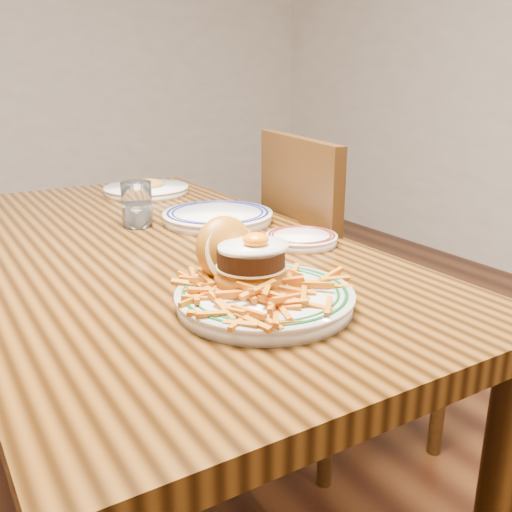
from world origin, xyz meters
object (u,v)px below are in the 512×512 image
chair_right (334,288)px  table (151,277)px  main_plate (258,283)px  side_plate (302,238)px

chair_right → table: bearing=9.3°
main_plate → side_plate: main_plate is taller
side_plate → chair_right: bearing=47.4°
chair_right → main_plate: chair_right is taller
chair_right → main_plate: 0.76m
table → main_plate: bearing=-87.4°
chair_right → side_plate: bearing=45.6°
chair_right → main_plate: bearing=49.3°
table → side_plate: side_plate is taller
table → side_plate: (0.30, -0.20, 0.10)m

